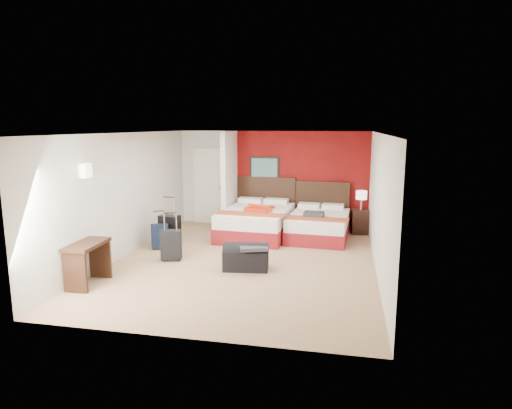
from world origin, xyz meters
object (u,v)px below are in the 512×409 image
(suitcase_navy, at_px, (160,237))
(suitcase_charcoal, at_px, (171,246))
(nightstand, at_px, (360,221))
(suitcase_black, at_px, (170,231))
(bed_left, at_px, (257,222))
(table_lamp, at_px, (361,200))
(red_suitcase_open, at_px, (260,208))
(bed_right, at_px, (319,226))
(desk, at_px, (88,264))
(duffel_bag, at_px, (246,259))

(suitcase_navy, bearing_deg, suitcase_charcoal, -76.68)
(nightstand, height_order, suitcase_black, suitcase_black)
(bed_left, height_order, suitcase_navy, bed_left)
(nightstand, height_order, table_lamp, table_lamp)
(suitcase_black, distance_m, suitcase_navy, 0.33)
(red_suitcase_open, bearing_deg, suitcase_black, -132.49)
(table_lamp, height_order, suitcase_navy, table_lamp)
(bed_left, distance_m, bed_right, 1.49)
(suitcase_navy, xyz_separation_m, desk, (-0.28, -2.27, 0.11))
(red_suitcase_open, height_order, suitcase_charcoal, red_suitcase_open)
(bed_right, xyz_separation_m, duffel_bag, (-1.18, -2.60, -0.08))
(bed_right, bearing_deg, suitcase_black, -153.79)
(bed_left, relative_size, suitcase_navy, 4.30)
(bed_right, height_order, table_lamp, table_lamp)
(bed_left, bearing_deg, red_suitcase_open, -41.61)
(suitcase_black, height_order, suitcase_charcoal, suitcase_black)
(nightstand, distance_m, suitcase_charcoal, 4.80)
(bed_right, xyz_separation_m, suitcase_navy, (-3.31, -1.63, -0.03))
(bed_right, relative_size, nightstand, 3.21)
(suitcase_black, bearing_deg, bed_left, 46.06)
(suitcase_charcoal, bearing_deg, nightstand, 24.94)
(nightstand, distance_m, duffel_bag, 3.92)
(nightstand, xyz_separation_m, suitcase_navy, (-4.29, -2.29, -0.04))
(table_lamp, bearing_deg, suitcase_navy, -151.88)
(nightstand, bearing_deg, duffel_bag, -129.38)
(suitcase_navy, bearing_deg, desk, -121.31)
(red_suitcase_open, relative_size, suitcase_navy, 1.53)
(red_suitcase_open, xyz_separation_m, suitcase_charcoal, (-1.36, -2.18, -0.42))
(nightstand, xyz_separation_m, desk, (-4.57, -4.57, 0.07))
(bed_left, relative_size, red_suitcase_open, 2.81)
(bed_left, xyz_separation_m, suitcase_charcoal, (-1.26, -2.28, -0.04))
(desk, bearing_deg, bed_left, 58.75)
(nightstand, relative_size, suitcase_black, 0.91)
(bed_left, bearing_deg, suitcase_black, -140.60)
(bed_left, xyz_separation_m, desk, (-2.10, -3.82, 0.04))
(red_suitcase_open, height_order, suitcase_black, red_suitcase_open)
(nightstand, xyz_separation_m, suitcase_charcoal, (-3.73, -3.02, -0.01))
(nightstand, bearing_deg, suitcase_black, -160.47)
(nightstand, relative_size, suitcase_charcoal, 1.03)
(bed_right, distance_m, red_suitcase_open, 1.46)
(red_suitcase_open, height_order, suitcase_navy, red_suitcase_open)
(table_lamp, distance_m, duffel_bag, 3.96)
(nightstand, relative_size, duffel_bag, 0.72)
(red_suitcase_open, xyz_separation_m, nightstand, (2.37, 0.85, -0.41))
(suitcase_charcoal, relative_size, desk, 0.66)
(suitcase_charcoal, bearing_deg, duffel_bag, -22.88)
(nightstand, xyz_separation_m, table_lamp, (0.00, 0.00, 0.53))
(table_lamp, xyz_separation_m, duffel_bag, (-2.16, -3.27, -0.62))
(bed_right, relative_size, desk, 2.20)
(red_suitcase_open, bearing_deg, bed_right, 22.54)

